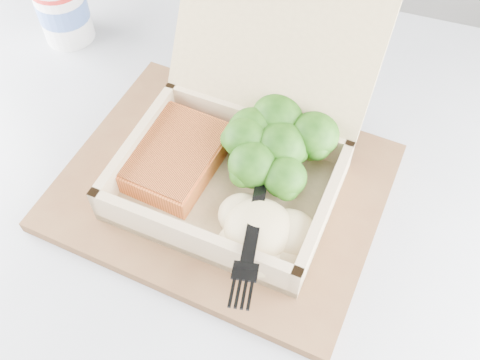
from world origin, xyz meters
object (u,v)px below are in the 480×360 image
(cafe_table, at_px, (193,301))
(paper_cup, at_px, (62,9))
(serving_tray, at_px, (223,186))
(takeout_container, at_px, (244,134))

(cafe_table, bearing_deg, paper_cup, 136.77)
(serving_tray, height_order, paper_cup, paper_cup)
(paper_cup, bearing_deg, takeout_container, -26.54)
(cafe_table, relative_size, takeout_container, 3.18)
(takeout_container, bearing_deg, serving_tray, -105.12)
(takeout_container, distance_m, paper_cup, 0.33)
(takeout_container, bearing_deg, cafe_table, -108.61)
(serving_tray, bearing_deg, takeout_container, 69.00)
(cafe_table, bearing_deg, serving_tray, 63.62)
(cafe_table, relative_size, serving_tray, 2.67)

